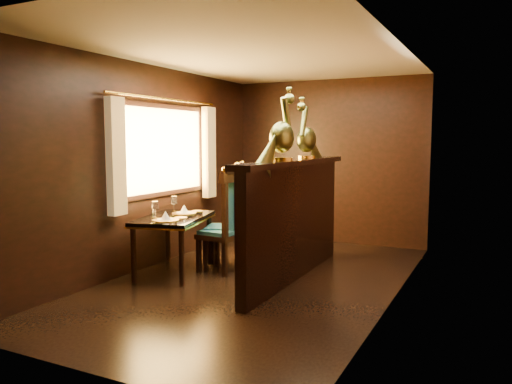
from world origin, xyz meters
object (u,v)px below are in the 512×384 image
at_px(chair_left, 229,217).
at_px(chair_right, 234,213).
at_px(peacock_right, 307,129).
at_px(dining_table, 173,222).
at_px(peacock_left, 282,123).

height_order(chair_left, chair_right, chair_right).
distance_m(chair_left, peacock_right, 1.40).
xyz_separation_m(dining_table, peacock_left, (1.38, 0.04, 1.14)).
height_order(chair_right, peacock_left, peacock_left).
xyz_separation_m(chair_left, chair_right, (-0.05, 0.21, 0.02)).
bearing_deg(peacock_left, dining_table, -178.50).
height_order(dining_table, chair_right, chair_right).
bearing_deg(chair_left, peacock_right, 34.92).
bearing_deg(chair_right, chair_left, -96.87).
height_order(dining_table, peacock_left, peacock_left).
distance_m(dining_table, chair_right, 0.75).
xyz_separation_m(peacock_left, peacock_right, (0.00, 0.74, -0.04)).
bearing_deg(chair_right, dining_table, -154.90).
distance_m(dining_table, peacock_right, 1.93).
distance_m(dining_table, chair_left, 0.66).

